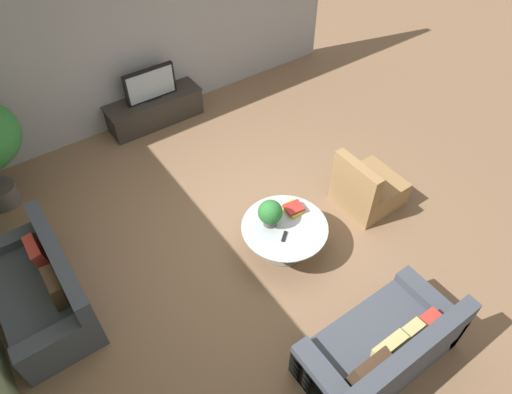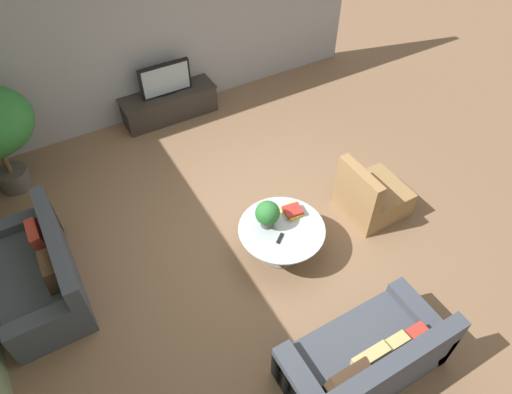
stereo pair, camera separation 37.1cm
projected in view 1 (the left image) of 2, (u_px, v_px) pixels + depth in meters
ground_plane at (255, 230)px, 6.12m from camera, size 24.00×24.00×0.00m
back_wall_stone at (131, 31)px, 6.88m from camera, size 7.40×0.12×3.00m
media_console at (155, 109)px, 7.61m from camera, size 1.60×0.50×0.47m
television at (150, 84)px, 7.26m from camera, size 0.85×0.13×0.52m
coffee_table at (284, 233)px, 5.69m from camera, size 1.07×1.07×0.44m
couch_by_wall at (43, 291)px, 5.14m from camera, size 0.84×1.71×0.84m
couch_near_entry at (382, 349)px, 4.66m from camera, size 1.66×0.84×0.84m
armchair_wicker at (367, 189)px, 6.28m from camera, size 0.80×0.76×0.86m
potted_plant_tabletop at (271, 213)px, 5.48m from camera, size 0.30×0.30×0.37m
book_stack at (293, 208)px, 5.75m from camera, size 0.25×0.26×0.08m
remote_black at (284, 236)px, 5.47m from camera, size 0.15×0.13×0.02m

